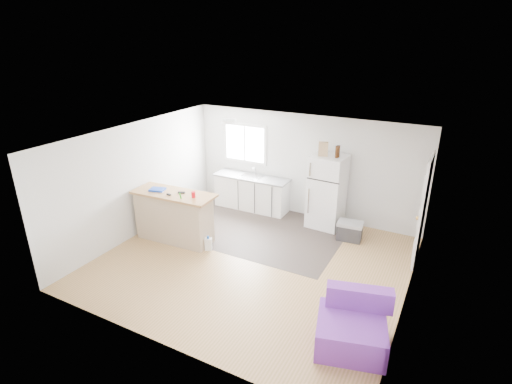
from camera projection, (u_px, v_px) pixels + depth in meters
room at (253, 204)px, 7.17m from camera, size 5.51×5.01×2.41m
vinyl_zone at (251, 227)px, 8.95m from camera, size 4.05×2.50×0.00m
window at (245, 143)px, 9.75m from camera, size 1.18×0.06×0.98m
interior_door at (423, 211)px, 7.33m from camera, size 0.11×0.92×2.10m
ceiling_fixture at (229, 121)px, 8.25m from camera, size 0.30×0.30×0.07m
kitchen_cabinets at (252, 192)px, 9.80m from camera, size 1.88×0.61×1.10m
peninsula at (174, 216)px, 8.25m from camera, size 1.76×0.75×1.06m
refrigerator at (327, 192)px, 8.76m from camera, size 0.76×0.73×1.64m
cooler at (350, 231)px, 8.37m from camera, size 0.55×0.41×0.40m
purple_seat at (352, 327)px, 5.51m from camera, size 1.12×1.09×0.76m
cleaner_jug at (208, 244)px, 7.98m from camera, size 0.17×0.15×0.31m
mop at (182, 235)px, 8.14m from camera, size 0.20×0.34×1.19m
red_cup at (193, 195)px, 7.80m from camera, size 0.08×0.08×0.12m
blue_tray at (157, 189)px, 8.17m from camera, size 0.35×0.29×0.04m
tool_a at (181, 192)px, 8.02m from camera, size 0.15×0.10×0.03m
tool_b at (169, 195)px, 7.93m from camera, size 0.11×0.06×0.03m
cardboard_box at (323, 149)px, 8.39m from camera, size 0.22×0.16×0.30m
bottle_left at (337, 152)px, 8.28m from camera, size 0.09×0.09×0.25m
bottle_right at (338, 151)px, 8.31m from camera, size 0.09×0.09×0.25m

